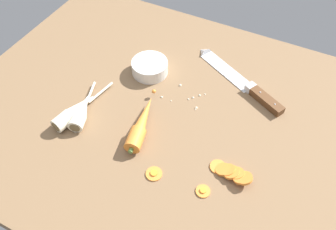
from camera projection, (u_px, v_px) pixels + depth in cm
name	position (u px, v px, depth cm)	size (l,w,h in cm)	color
ground_plane	(171.00, 118.00, 97.04)	(120.00, 90.00, 4.00)	brown
chefs_knife	(236.00, 77.00, 103.65)	(32.43, 18.82, 4.18)	silver
whole_carrot	(141.00, 124.00, 90.46)	(7.77, 21.59, 4.20)	orange
parsnip_front	(81.00, 111.00, 93.39)	(7.72, 17.59, 4.00)	silver
parsnip_mid_left	(75.00, 111.00, 93.49)	(6.36, 21.58, 4.00)	silver
carrot_slice_stack	(231.00, 172.00, 82.43)	(10.89, 5.14, 3.31)	orange
carrot_slice_stray_near	(154.00, 173.00, 83.06)	(4.03, 4.03, 0.70)	orange
carrot_slice_stray_mid	(203.00, 191.00, 80.13)	(3.46, 3.46, 0.70)	orange
prep_bowl	(150.00, 67.00, 104.41)	(11.00, 11.00, 4.00)	white
mince_crumbs	(187.00, 96.00, 99.08)	(11.34, 7.46, 0.82)	beige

